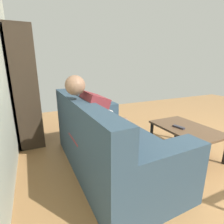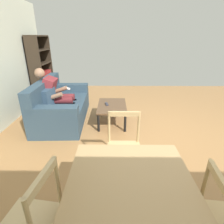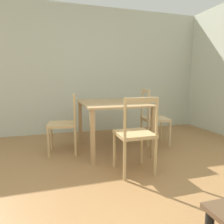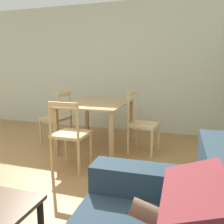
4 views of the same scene
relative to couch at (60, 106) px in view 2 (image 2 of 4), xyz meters
The scene contains 9 objects.
ground_plane 2.33m from the couch, 117.89° to the right, with size 8.29×8.29×0.00m, color #9E7042.
couch is the anchor object (origin of this frame).
person_lounging 0.29m from the couch, 77.52° to the left, with size 0.60×0.97×1.17m.
coffee_table 1.18m from the couch, 96.39° to the right, with size 0.95×0.61×0.40m.
tv_remote 1.07m from the couch, 95.17° to the right, with size 0.05×0.17×0.02m, color #2D2D38.
bookshelf 1.67m from the couch, 32.15° to the left, with size 0.90×0.36×1.81m.
dining_table 3.16m from the couch, 154.74° to the right, with size 1.26×0.98×0.76m.
dining_chair_near_wall 2.91m from the couch, 168.42° to the right, with size 0.48×0.48×0.96m.
dining_chair_facing_couch 2.32m from the couch, 144.56° to the right, with size 0.42×0.42×0.92m.
Camera 2 is at (-2.70, 0.83, 1.79)m, focal length 28.85 mm.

